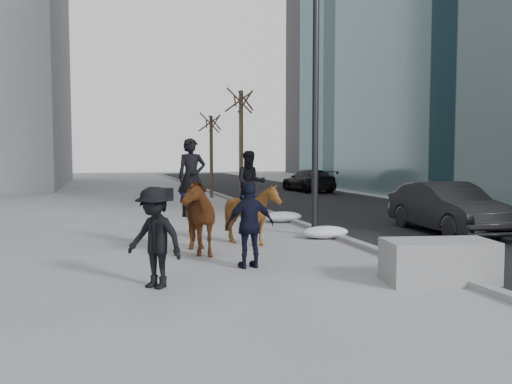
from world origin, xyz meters
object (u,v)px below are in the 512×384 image
object	(u,v)px
car_near	(447,208)
mounted_left	(193,211)
planter	(439,261)
mounted_right	(252,207)

from	to	relation	value
car_near	mounted_left	distance (m)	7.79
planter	car_near	world-z (taller)	car_near
planter	mounted_right	size ratio (longest dim) A/B	0.80
car_near	mounted_right	world-z (taller)	mounted_right
mounted_right	car_near	bearing A→B (deg)	4.08
car_near	mounted_right	xyz separation A→B (m)	(-6.07, -0.43, 0.22)
mounted_left	mounted_right	bearing A→B (deg)	24.63
mounted_left	car_near	bearing A→B (deg)	8.71
mounted_left	mounted_right	distance (m)	1.79
planter	mounted_right	bearing A→B (deg)	114.05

